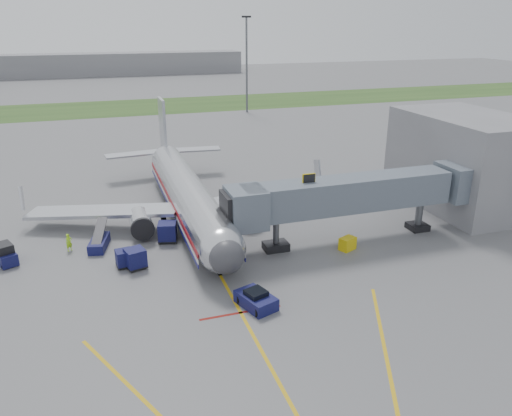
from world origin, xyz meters
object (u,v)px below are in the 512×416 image
object	(u,v)px
baggage_tug	(5,255)
airliner	(187,194)
ramp_worker	(69,242)
pushback_tug	(256,300)
belt_loader	(99,242)

from	to	relation	value
baggage_tug	airliner	bearing A→B (deg)	18.40
airliner	ramp_worker	world-z (taller)	airliner
pushback_tug	belt_loader	size ratio (longest dim) A/B	0.81
baggage_tug	ramp_worker	xyz separation A→B (m)	(5.11, 0.94, 0.01)
airliner	belt_loader	distance (m)	10.54
baggage_tug	ramp_worker	world-z (taller)	baggage_tug
ramp_worker	pushback_tug	bearing A→B (deg)	-77.02
pushback_tug	belt_loader	distance (m)	17.47
airliner	pushback_tug	xyz separation A→B (m)	(1.31, -18.75, -2.11)
pushback_tug	baggage_tug	bearing A→B (deg)	144.07
belt_loader	baggage_tug	bearing A→B (deg)	-173.77
belt_loader	ramp_worker	bearing A→B (deg)	177.80
airliner	baggage_tug	distance (m)	17.84
airliner	belt_loader	bearing A→B (deg)	-152.53
baggage_tug	ramp_worker	bearing A→B (deg)	10.38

